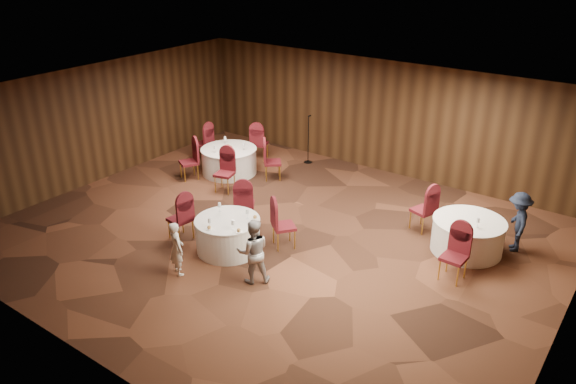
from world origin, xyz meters
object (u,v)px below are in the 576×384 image
Objects in this scene: woman_b at (253,251)px; man_c at (518,222)px; table_left at (229,161)px; table_right at (468,235)px; woman_a at (177,248)px; table_main at (228,235)px; mic_stand at (308,149)px.

man_c is (3.83, 4.27, -0.00)m from woman_b.
table_right is (7.09, -0.34, 0.00)m from table_left.
woman_a is at bearing -136.03° from table_right.
woman_b reaches higher than woman_a.
woman_b reaches higher than table_main.
woman_b is (-3.01, -3.61, 0.30)m from table_right.
table_left is 1.18× the size of woman_b.
table_main is at bearing -74.19° from woman_a.
woman_b is (1.42, 0.67, 0.10)m from woman_a.
table_left is at bearing -88.55° from woman_b.
table_main is at bearing -144.77° from table_right.
table_right is at bearing 35.23° from table_main.
man_c is (5.26, 4.94, 0.10)m from woman_a.
mic_stand is at bearing 157.67° from table_right.
table_right is at bearing -22.33° from mic_stand.
woman_a is (-0.21, -1.30, 0.20)m from table_main.
mic_stand is at bearing -110.16° from woman_b.
man_c is at bearing -111.72° from woman_a.
mic_stand is 1.28× the size of woman_a.
mic_stand is (-1.48, 5.32, 0.04)m from table_main.
mic_stand is at bearing -54.15° from woman_a.
table_right is at bearing -110.99° from woman_a.
table_right is 1.33× the size of woman_a.
table_main and table_left have the same top height.
man_c reaches higher than table_right.
mic_stand is at bearing 105.48° from table_main.
table_left is 7.92m from man_c.
woman_a is at bearing -68.43° from man_c.
woman_a is at bearing -79.19° from mic_stand.
table_main is 1.04× the size of woman_b.
table_main is 1.39m from woman_b.
mic_stand reaches higher than man_c.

